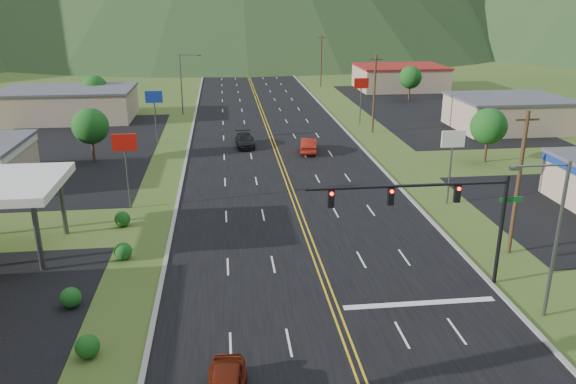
{
  "coord_description": "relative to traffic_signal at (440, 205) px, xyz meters",
  "views": [
    {
      "loc": [
        -5.91,
        -15.54,
        16.87
      ],
      "look_at": [
        -1.8,
        19.7,
        4.5
      ],
      "focal_mm": 35.0,
      "sensor_mm": 36.0,
      "label": 1
    }
  ],
  "objects": [
    {
      "name": "building_east_far",
      "position": [
        21.52,
        76.0,
        -3.07
      ],
      "size": [
        16.4,
        12.4,
        4.5
      ],
      "color": "tan",
      "rests_on": "ground"
    },
    {
      "name": "streetlight_east",
      "position": [
        4.7,
        -4.0,
        -0.15
      ],
      "size": [
        3.28,
        0.25,
        9.0
      ],
      "color": "#59595E",
      "rests_on": "ground"
    },
    {
      "name": "utility_pole_a",
      "position": [
        7.02,
        4.0,
        -0.2
      ],
      "size": [
        1.6,
        0.28,
        10.0
      ],
      "color": "#382314",
      "rests_on": "ground"
    },
    {
      "name": "tree_east_a",
      "position": [
        15.52,
        26.0,
        -1.44
      ],
      "size": [
        3.84,
        3.84,
        5.82
      ],
      "color": "#382314",
      "rests_on": "ground"
    },
    {
      "name": "utility_pole_b",
      "position": [
        7.02,
        41.0,
        -0.2
      ],
      "size": [
        1.6,
        0.28,
        10.0
      ],
      "color": "#382314",
      "rests_on": "ground"
    },
    {
      "name": "utility_pole_d",
      "position": [
        7.02,
        121.0,
        -0.2
      ],
      "size": [
        1.6,
        0.28,
        10.0
      ],
      "color": "#382314",
      "rests_on": "ground"
    },
    {
      "name": "pole_sign_east_b",
      "position": [
        6.52,
        46.0,
        -0.28
      ],
      "size": [
        2.0,
        0.18,
        6.4
      ],
      "color": "#59595E",
      "rests_on": "ground"
    },
    {
      "name": "streetlight_west",
      "position": [
        -18.16,
        56.0,
        -0.15
      ],
      "size": [
        3.28,
        0.25,
        9.0
      ],
      "color": "#59595E",
      "rests_on": "ground"
    },
    {
      "name": "utility_pole_c",
      "position": [
        7.02,
        81.0,
        -0.2
      ],
      "size": [
        1.6,
        0.28,
        10.0
      ],
      "color": "#382314",
      "rests_on": "ground"
    },
    {
      "name": "tree_west_b",
      "position": [
        -31.48,
        58.0,
        -1.44
      ],
      "size": [
        3.84,
        3.84,
        5.82
      ],
      "color": "#382314",
      "rests_on": "ground"
    },
    {
      "name": "car_dark_mid",
      "position": [
        -9.97,
        35.42,
        -4.59
      ],
      "size": [
        2.32,
        5.21,
        1.48
      ],
      "primitive_type": "imported",
      "rotation": [
        0.0,
        0.0,
        0.05
      ],
      "color": "black",
      "rests_on": "ground"
    },
    {
      "name": "pole_sign_east_a",
      "position": [
        6.52,
        14.0,
        -0.28
      ],
      "size": [
        2.0,
        0.18,
        6.4
      ],
      "color": "#59595E",
      "rests_on": "ground"
    },
    {
      "name": "tree_east_b",
      "position": [
        19.52,
        64.0,
        -1.44
      ],
      "size": [
        3.84,
        3.84,
        5.82
      ],
      "color": "#382314",
      "rests_on": "ground"
    },
    {
      "name": "building_west_far",
      "position": [
        -34.48,
        54.0,
        -3.07
      ],
      "size": [
        18.4,
        11.4,
        4.5
      ],
      "color": "tan",
      "rests_on": "ground"
    },
    {
      "name": "building_east_mid",
      "position": [
        25.52,
        41.0,
        -3.17
      ],
      "size": [
        14.4,
        11.4,
        4.3
      ],
      "color": "tan",
      "rests_on": "ground"
    },
    {
      "name": "car_red_far",
      "position": [
        -2.82,
        32.03,
        -4.5
      ],
      "size": [
        2.55,
        5.23,
        1.65
      ],
      "primitive_type": "imported",
      "rotation": [
        0.0,
        0.0,
        2.98
      ],
      "color": "#9E1D11",
      "rests_on": "ground"
    },
    {
      "name": "tree_west_a",
      "position": [
        -26.48,
        31.0,
        -1.44
      ],
      "size": [
        3.84,
        3.84,
        5.82
      ],
      "color": "#382314",
      "rests_on": "ground"
    },
    {
      "name": "pole_sign_west_b",
      "position": [
        -20.48,
        38.0,
        -0.28
      ],
      "size": [
        2.0,
        0.18,
        6.4
      ],
      "color": "#59595E",
      "rests_on": "ground"
    },
    {
      "name": "pole_sign_west_a",
      "position": [
        -20.48,
        16.0,
        -0.28
      ],
      "size": [
        2.0,
        0.18,
        6.4
      ],
      "color": "#59595E",
      "rests_on": "ground"
    },
    {
      "name": "traffic_signal",
      "position": [
        0.0,
        0.0,
        0.0
      ],
      "size": [
        13.1,
        0.43,
        7.0
      ],
      "color": "black",
      "rests_on": "ground"
    }
  ]
}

